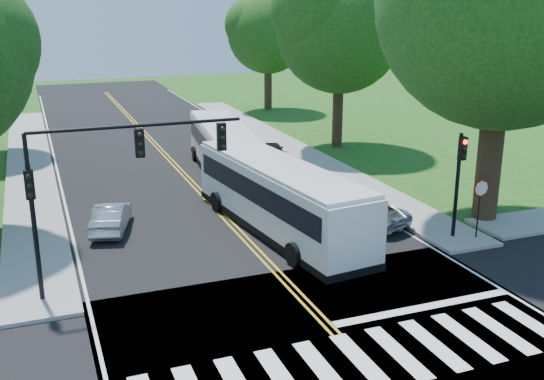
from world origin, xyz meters
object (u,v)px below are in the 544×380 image
signal_ne (459,172)px  hatchback (111,217)px  bus_follow (224,148)px  bus_lead (279,196)px  dark_sedan (269,153)px  signal_nw (105,170)px  suv (365,212)px

signal_ne → hatchback: size_ratio=1.18×
signal_ne → bus_follow: bearing=113.7°
bus_lead → hatchback: size_ratio=3.21×
signal_ne → dark_sedan: (-2.75, 14.67, -2.27)m
bus_lead → dark_sedan: bus_lead is taller
signal_nw → bus_follow: signal_nw is taller
bus_lead → hatchback: (-6.77, 2.73, -0.99)m
hatchback → bus_follow: bearing=-118.7°
bus_lead → suv: size_ratio=2.84×
signal_nw → bus_lead: 8.74m
signal_nw → bus_lead: (7.51, 3.51, -2.76)m
signal_ne → suv: (-2.60, 3.02, -2.37)m
signal_nw → signal_ne: signal_nw is taller
signal_nw → hatchback: 7.32m
bus_follow → signal_ne: bearing=120.2°
signal_ne → bus_follow: size_ratio=0.39×
hatchback → suv: bearing=179.7°
signal_nw → bus_follow: size_ratio=0.63×
signal_ne → bus_lead: size_ratio=0.37×
bus_follow → dark_sedan: bus_follow is taller
signal_nw → suv: 12.44m
signal_nw → hatchback: size_ratio=1.91×
suv → bus_follow: bearing=-91.8°
bus_follow → hatchback: (-7.36, -7.36, -0.90)m
signal_ne → bus_lead: bearing=151.9°
bus_follow → hatchback: bus_follow is taller
bus_lead → bus_follow: size_ratio=1.06×
signal_nw → dark_sedan: size_ratio=1.52×
signal_nw → dark_sedan: (11.30, 14.68, -3.68)m
signal_nw → bus_follow: bearing=59.2°
signal_nw → suv: (11.46, 3.04, -3.78)m
hatchback → suv: size_ratio=0.88×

